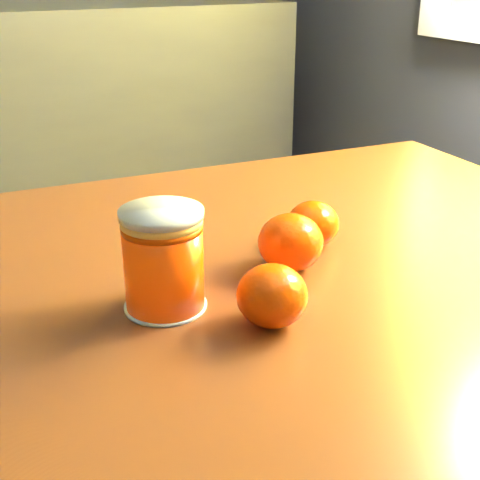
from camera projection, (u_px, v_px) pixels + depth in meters
table at (223, 356)px, 0.69m from camera, size 1.01×0.74×0.73m
juice_glass at (164, 260)px, 0.57m from camera, size 0.07×0.07×0.09m
orange_front at (291, 242)px, 0.65m from camera, size 0.08×0.08×0.06m
orange_back at (313, 224)px, 0.71m from camera, size 0.07×0.07×0.05m
orange_extra at (272, 296)px, 0.55m from camera, size 0.06×0.06×0.05m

